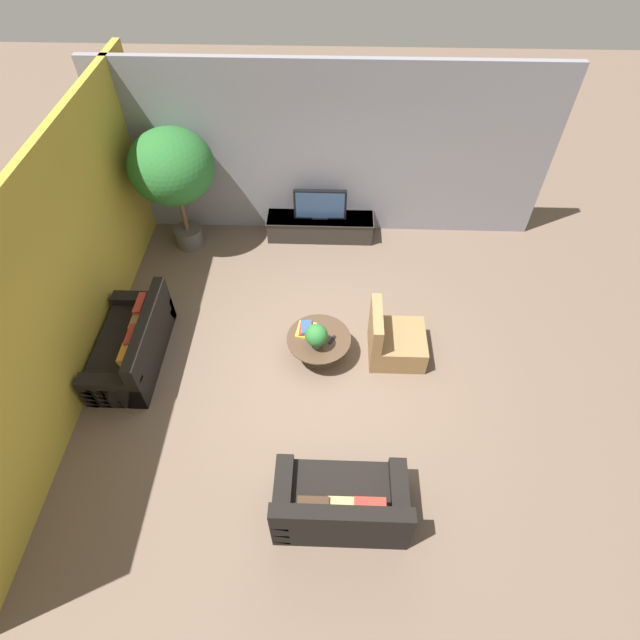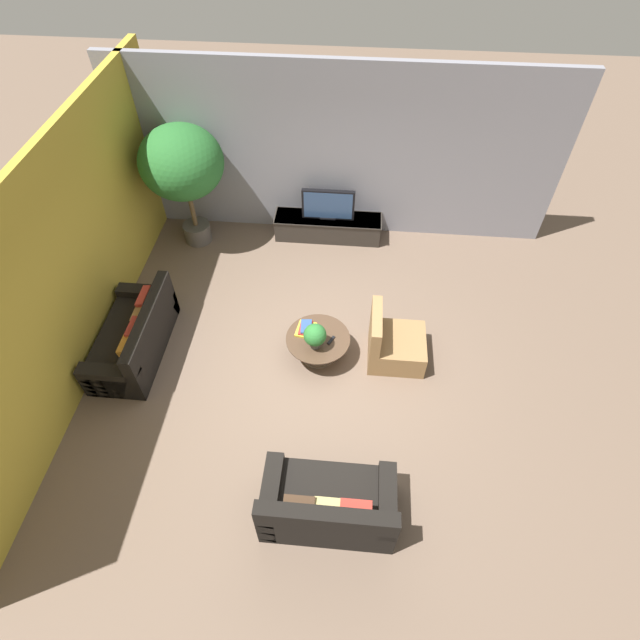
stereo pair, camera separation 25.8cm
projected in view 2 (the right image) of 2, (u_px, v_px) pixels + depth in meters
name	position (u px, v px, depth m)	size (l,w,h in m)	color
ground_plane	(318.00, 366.00, 7.23)	(24.00, 24.00, 0.00)	brown
back_wall_stone	(336.00, 153.00, 8.25)	(7.40, 0.12, 3.00)	gray
side_wall_left	(68.00, 266.00, 6.43)	(0.12, 7.40, 3.00)	gold
media_console	(328.00, 227.00, 9.01)	(1.91, 0.50, 0.42)	#2D2823
television	(328.00, 205.00, 8.65)	(0.92, 0.13, 0.56)	black
coffee_table	(318.00, 343.00, 7.16)	(0.92, 0.92, 0.39)	#756656
couch_by_wall	(135.00, 338.00, 7.20)	(0.84, 1.71, 0.84)	black
couch_near_entry	(328.00, 505.00, 5.59)	(1.49, 0.84, 0.84)	black
armchair_wicker	(393.00, 344.00, 7.14)	(0.80, 0.76, 0.86)	olive
potted_palm_tall	(182.00, 165.00, 7.97)	(1.35, 1.35, 2.16)	#514C47
potted_plant_tabletop	(315.00, 336.00, 6.80)	(0.32, 0.32, 0.40)	#514C47
book_stack	(306.00, 328.00, 7.14)	(0.30, 0.34, 0.08)	gold
remote_black	(331.00, 340.00, 7.03)	(0.04, 0.16, 0.02)	black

